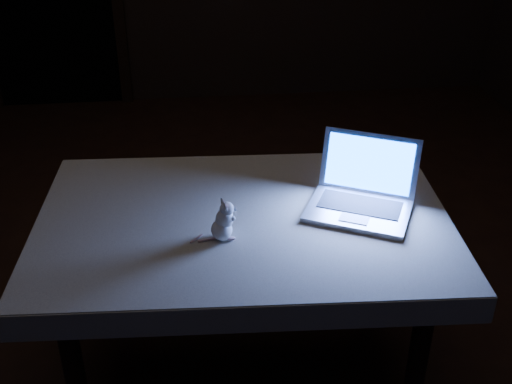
{
  "coord_description": "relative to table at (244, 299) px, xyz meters",
  "views": [
    {
      "loc": [
        -0.14,
        -2.3,
        1.87
      ],
      "look_at": [
        0.07,
        -0.4,
        0.78
      ],
      "focal_mm": 45.0,
      "sensor_mm": 36.0,
      "label": 1
    }
  ],
  "objects": [
    {
      "name": "table",
      "position": [
        0.0,
        0.0,
        0.0
      ],
      "size": [
        1.35,
        0.91,
        0.7
      ],
      "primitive_type": null,
      "rotation": [
        0.0,
        0.0,
        -0.05
      ],
      "color": "black",
      "rests_on": "floor"
    },
    {
      "name": "tablecloth",
      "position": [
        0.02,
        -0.02,
        0.31
      ],
      "size": [
        1.57,
        1.21,
        0.09
      ],
      "primitive_type": null,
      "rotation": [
        0.0,
        0.0,
        -0.21
      ],
      "color": "beige",
      "rests_on": "table"
    },
    {
      "name": "plush_mouse",
      "position": [
        -0.08,
        -0.12,
        0.43
      ],
      "size": [
        0.1,
        0.1,
        0.14
      ],
      "primitive_type": null,
      "rotation": [
        0.0,
        0.0,
        -0.02
      ],
      "color": "white",
      "rests_on": "tablecloth"
    },
    {
      "name": "floor",
      "position": [
        -0.03,
        0.44,
        -0.35
      ],
      "size": [
        5.0,
        5.0,
        0.0
      ],
      "primitive_type": "plane",
      "color": "black",
      "rests_on": "ground"
    },
    {
      "name": "laptop",
      "position": [
        0.39,
        -0.02,
        0.48
      ],
      "size": [
        0.44,
        0.42,
        0.23
      ],
      "primitive_type": null,
      "rotation": [
        0.0,
        0.0,
        -0.46
      ],
      "color": "#A3A3A7",
      "rests_on": "tablecloth"
    }
  ]
}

